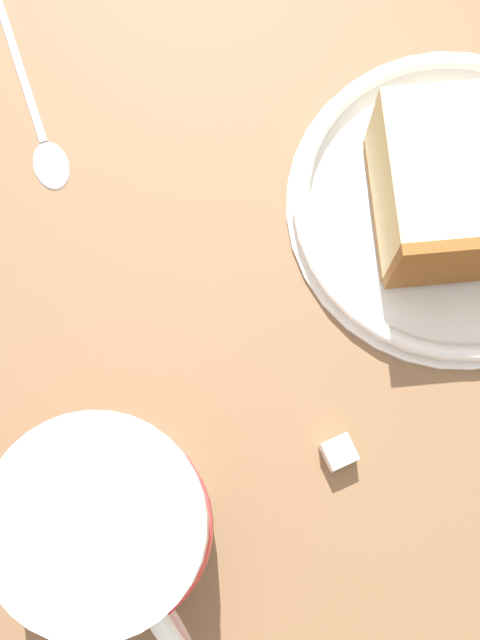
# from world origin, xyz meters

# --- Properties ---
(ground_plane) EXTENTS (1.19, 1.19, 0.02)m
(ground_plane) POSITION_xyz_m (0.00, 0.00, -0.01)
(ground_plane) COLOR brown
(small_plate) EXTENTS (0.18, 0.18, 0.02)m
(small_plate) POSITION_xyz_m (-0.08, -0.06, 0.01)
(small_plate) COLOR white
(small_plate) RESTS_ON ground_plane
(cake_slice) EXTENTS (0.11, 0.10, 0.07)m
(cake_slice) POSITION_xyz_m (-0.08, -0.05, 0.04)
(cake_slice) COLOR brown
(cake_slice) RESTS_ON small_plate
(tea_mug) EXTENTS (0.10, 0.11, 0.09)m
(tea_mug) POSITION_xyz_m (0.08, 0.14, 0.04)
(tea_mug) COLOR white
(tea_mug) RESTS_ON ground_plane
(teaspoon) EXTENTS (0.07, 0.12, 0.01)m
(teaspoon) POSITION_xyz_m (0.16, -0.07, 0.00)
(teaspoon) COLOR silver
(teaspoon) RESTS_ON ground_plane
(sugar_cube) EXTENTS (0.02, 0.02, 0.01)m
(sugar_cube) POSITION_xyz_m (-0.03, 0.09, 0.01)
(sugar_cube) COLOR white
(sugar_cube) RESTS_ON ground_plane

